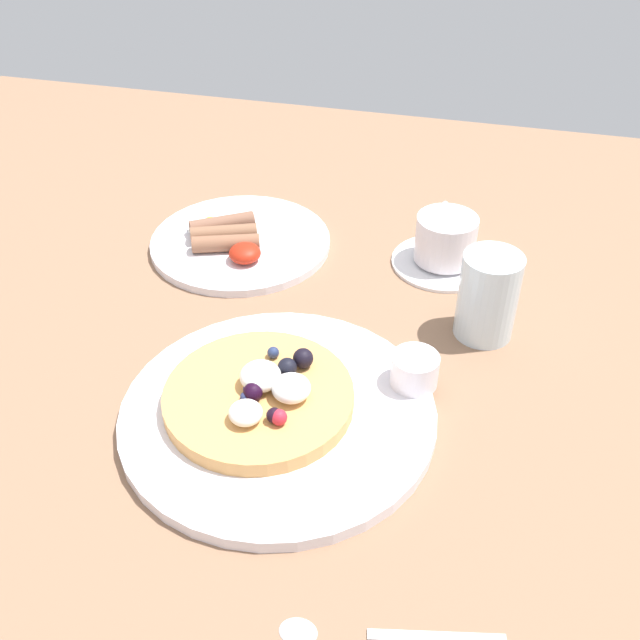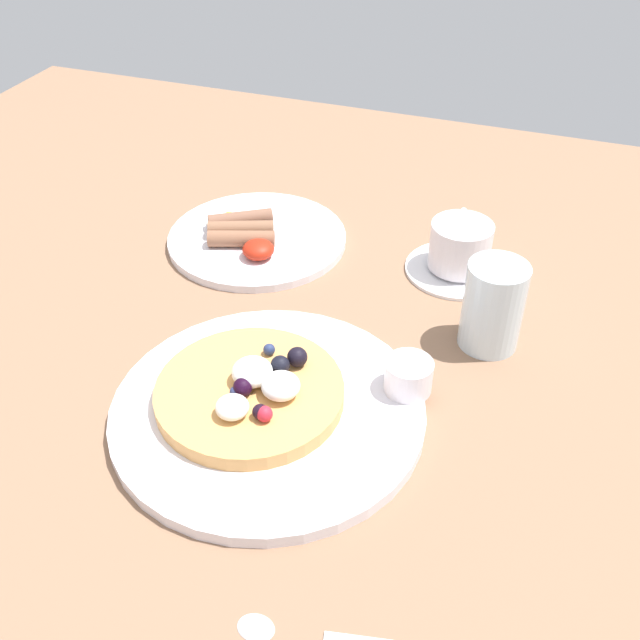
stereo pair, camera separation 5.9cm
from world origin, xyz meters
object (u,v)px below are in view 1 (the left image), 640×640
object	(u,v)px
syrup_ramekin	(414,373)
water_glass	(488,296)
coffee_cup	(446,237)
pancake_plate	(278,414)
teaspoon	(352,632)
coffee_saucer	(443,261)
breakfast_plate	(241,242)

from	to	relation	value
syrup_ramekin	water_glass	distance (cm)	13.26
syrup_ramekin	coffee_cup	bearing A→B (deg)	89.56
pancake_plate	teaspoon	size ratio (longest dim) A/B	1.85
pancake_plate	coffee_saucer	xyz separation A→B (cm)	(11.99, 30.31, -0.23)
water_glass	syrup_ramekin	bearing A→B (deg)	-116.82
coffee_cup	teaspoon	xyz separation A→B (cm)	(-0.66, -49.89, -3.51)
breakfast_plate	water_glass	bearing A→B (deg)	-18.17
coffee_cup	water_glass	bearing A→B (deg)	-65.36
syrup_ramekin	water_glass	world-z (taller)	water_glass
syrup_ramekin	water_glass	size ratio (longest dim) A/B	0.48
syrup_ramekin	breakfast_plate	size ratio (longest dim) A/B	0.20
coffee_cup	teaspoon	bearing A→B (deg)	-90.76
syrup_ramekin	water_glass	bearing A→B (deg)	63.18
coffee_saucer	teaspoon	world-z (taller)	coffee_saucer
pancake_plate	teaspoon	world-z (taller)	pancake_plate
breakfast_plate	water_glass	distance (cm)	33.06
pancake_plate	coffee_cup	world-z (taller)	coffee_cup
coffee_cup	breakfast_plate	bearing A→B (deg)	-174.85
pancake_plate	coffee_cup	size ratio (longest dim) A/B	2.89
syrup_ramekin	teaspoon	xyz separation A→B (cm)	(-0.48, -25.67, -2.75)
coffee_saucer	coffee_cup	world-z (taller)	coffee_cup
pancake_plate	breakfast_plate	xyz separation A→B (cm)	(-13.44, 28.20, -0.14)
water_glass	pancake_plate	bearing A→B (deg)	-134.56
syrup_ramekin	coffee_saucer	bearing A→B (deg)	89.50
coffee_saucer	teaspoon	size ratio (longest dim) A/B	0.78
syrup_ramekin	breakfast_plate	distance (cm)	33.51
breakfast_plate	water_glass	xyz separation A→B (cm)	(31.14, -10.22, 4.33)
breakfast_plate	syrup_ramekin	bearing A→B (deg)	-41.01
teaspoon	pancake_plate	bearing A→B (deg)	120.22
breakfast_plate	coffee_cup	size ratio (longest dim) A/B	2.21
pancake_plate	water_glass	size ratio (longest dim) A/B	3.07
coffee_saucer	water_glass	size ratio (longest dim) A/B	1.30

